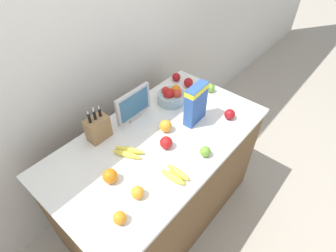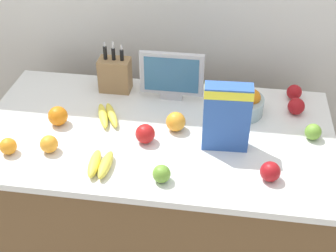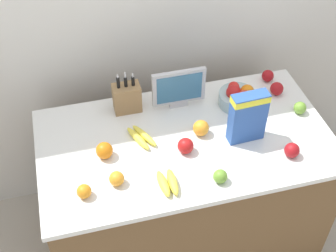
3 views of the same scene
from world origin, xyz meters
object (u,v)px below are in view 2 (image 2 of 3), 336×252
banana_bunch_right (100,164)px  fruit_bowl (241,102)px  apple_rear (162,174)px  small_monitor (172,75)px  cereal_box (227,115)px  apple_middle (296,106)px  orange_front_left (176,122)px  apple_leftmost (294,92)px  orange_by_cereal (49,144)px  apple_rightmost (145,134)px  banana_bunch_left (107,115)px  apple_near_bananas (270,172)px  orange_back_center (58,116)px  orange_mid_left (8,146)px  apple_front (313,132)px  knife_block (115,74)px

banana_bunch_right → fruit_bowl: bearing=41.9°
apple_rear → fruit_bowl: bearing=61.1°
small_monitor → cereal_box: (0.26, -0.33, 0.03)m
banana_bunch_right → cereal_box: bearing=24.2°
small_monitor → apple_middle: (0.57, -0.04, -0.09)m
orange_front_left → cereal_box: bearing=-21.8°
apple_leftmost → orange_by_cereal: size_ratio=0.98×
apple_rightmost → banana_bunch_left: bearing=144.8°
apple_near_bananas → orange_back_center: orange_back_center is taller
small_monitor → orange_mid_left: bearing=-139.6°
cereal_box → apple_near_bananas: cereal_box is taller
banana_bunch_left → apple_front: bearing=-1.0°
orange_back_center → orange_by_cereal: (0.03, -0.19, -0.01)m
cereal_box → banana_bunch_right: cereal_box is taller
small_monitor → orange_back_center: small_monitor is taller
apple_leftmost → apple_rear: size_ratio=1.03×
banana_bunch_right → apple_leftmost: apple_leftmost is taller
apple_front → orange_back_center: size_ratio=0.81×
apple_middle → orange_mid_left: apple_middle is taller
apple_rightmost → orange_mid_left: 0.55m
apple_rightmost → orange_by_cereal: bearing=-162.2°
banana_bunch_left → apple_rear: apple_rear is taller
fruit_bowl → apple_rightmost: size_ratio=2.57×
orange_mid_left → knife_block: bearing=60.5°
small_monitor → cereal_box: 0.42m
apple_rear → small_monitor: bearing=94.4°
banana_bunch_right → orange_back_center: bearing=134.6°
cereal_box → apple_front: bearing=13.8°
orange_front_left → knife_block: bearing=139.2°
apple_near_bananas → apple_leftmost: bearing=77.8°
orange_by_cereal → knife_block: bearing=73.6°
apple_middle → apple_rear: (-0.52, -0.53, -0.00)m
apple_rightmost → orange_mid_left: bearing=-163.7°
knife_block → apple_middle: bearing=-5.7°
cereal_box → apple_front: size_ratio=4.18×
apple_leftmost → orange_back_center: (-1.03, -0.36, 0.01)m
apple_near_bananas → orange_mid_left: bearing=179.7°
small_monitor → apple_rightmost: (-0.06, -0.35, -0.09)m
cereal_box → apple_middle: size_ratio=3.77×
knife_block → apple_leftmost: size_ratio=3.62×
fruit_bowl → orange_back_center: size_ratio=2.46×
banana_bunch_left → orange_by_cereal: bearing=-123.8°
apple_middle → cereal_box: bearing=-136.6°
apple_leftmost → apple_front: (0.06, -0.31, -0.00)m
apple_rear → orange_back_center: bearing=149.5°
fruit_bowl → orange_mid_left: size_ratio=3.06×
fruit_bowl → apple_front: (0.30, -0.15, -0.02)m
apple_middle → apple_rightmost: 0.70m
banana_bunch_left → orange_front_left: 0.31m
apple_rightmost → orange_back_center: size_ratio=0.96×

